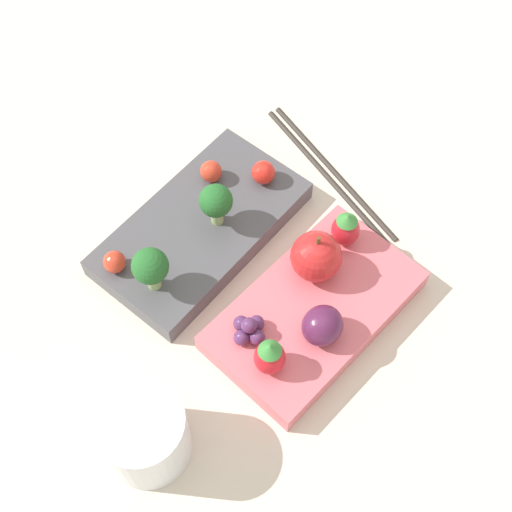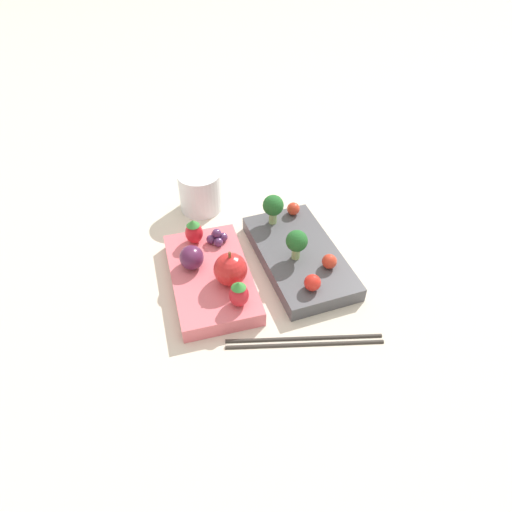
{
  "view_description": "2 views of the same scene",
  "coord_description": "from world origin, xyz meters",
  "views": [
    {
      "loc": [
        -0.24,
        -0.23,
        0.61
      ],
      "look_at": [
        0.0,
        0.0,
        0.03
      ],
      "focal_mm": 50.0,
      "sensor_mm": 36.0,
      "label": 1
    },
    {
      "loc": [
        0.48,
        -0.13,
        0.5
      ],
      "look_at": [
        0.0,
        0.0,
        0.03
      ],
      "focal_mm": 32.0,
      "sensor_mm": 36.0,
      "label": 2
    }
  ],
  "objects": [
    {
      "name": "bento_box_fruit",
      "position": [
        0.01,
        -0.07,
        0.01
      ],
      "size": [
        0.2,
        0.11,
        0.02
      ],
      "color": "#DB6670",
      "rests_on": "ground_plane"
    },
    {
      "name": "apple",
      "position": [
        0.04,
        -0.05,
        0.05
      ],
      "size": [
        0.05,
        0.05,
        0.06
      ],
      "color": "red",
      "rests_on": "bento_box_fruit"
    },
    {
      "name": "chopsticks_pair",
      "position": [
        0.15,
        0.03,
        0.0
      ],
      "size": [
        0.06,
        0.21,
        0.01
      ],
      "color": "#332D28",
      "rests_on": "ground_plane"
    },
    {
      "name": "cherry_tomato_0",
      "position": [
        0.05,
        0.1,
        0.03
      ],
      "size": [
        0.02,
        0.02,
        0.02
      ],
      "color": "red",
      "rests_on": "bento_box_savoury"
    },
    {
      "name": "broccoli_floret_0",
      "position": [
        -0.08,
        0.05,
        0.06
      ],
      "size": [
        0.03,
        0.03,
        0.05
      ],
      "color": "#93B770",
      "rests_on": "bento_box_savoury"
    },
    {
      "name": "plum",
      "position": [
        -0.01,
        -0.09,
        0.04
      ],
      "size": [
        0.04,
        0.04,
        0.03
      ],
      "color": "#511E42",
      "rests_on": "bento_box_fruit"
    },
    {
      "name": "ground_plane",
      "position": [
        0.0,
        0.0,
        0.0
      ],
      "size": [
        4.0,
        4.0,
        0.0
      ],
      "primitive_type": "plane",
      "color": "beige"
    },
    {
      "name": "bento_box_savoury",
      "position": [
        0.0,
        0.07,
        0.01
      ],
      "size": [
        0.22,
        0.13,
        0.02
      ],
      "color": "#4C4C51",
      "rests_on": "ground_plane"
    },
    {
      "name": "broccoli_floret_1",
      "position": [
        0.01,
        0.06,
        0.06
      ],
      "size": [
        0.03,
        0.03,
        0.05
      ],
      "color": "#93B770",
      "rests_on": "bento_box_savoury"
    },
    {
      "name": "drinking_cup",
      "position": [
        -0.18,
        -0.05,
        0.04
      ],
      "size": [
        0.07,
        0.07,
        0.07
      ],
      "color": "silver",
      "rests_on": "ground_plane"
    },
    {
      "name": "cherry_tomato_2",
      "position": [
        0.08,
        0.06,
        0.04
      ],
      "size": [
        0.02,
        0.02,
        0.02
      ],
      "color": "red",
      "rests_on": "bento_box_savoury"
    },
    {
      "name": "grape_cluster",
      "position": [
        -0.05,
        -0.05,
        0.03
      ],
      "size": [
        0.03,
        0.03,
        0.02
      ],
      "color": "#562D5B",
      "rests_on": "bento_box_fruit"
    },
    {
      "name": "strawberry_0",
      "position": [
        -0.06,
        -0.08,
        0.04
      ],
      "size": [
        0.03,
        0.03,
        0.04
      ],
      "color": "red",
      "rests_on": "bento_box_fruit"
    },
    {
      "name": "strawberry_1",
      "position": [
        0.08,
        -0.04,
        0.04
      ],
      "size": [
        0.03,
        0.03,
        0.04
      ],
      "color": "red",
      "rests_on": "bento_box_fruit"
    },
    {
      "name": "cherry_tomato_1",
      "position": [
        -0.09,
        0.09,
        0.03
      ],
      "size": [
        0.02,
        0.02,
        0.02
      ],
      "color": "red",
      "rests_on": "bento_box_savoury"
    }
  ]
}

